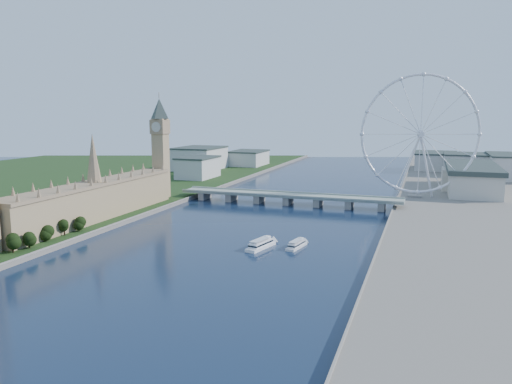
% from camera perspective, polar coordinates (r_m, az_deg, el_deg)
% --- Properties ---
extents(ground, '(2000.00, 2000.00, 0.00)m').
position_cam_1_polar(ground, '(228.53, -17.36, -14.48)').
color(ground, '#1A3249').
rests_on(ground, ground).
extents(parliament_range, '(24.00, 200.00, 70.00)m').
position_cam_1_polar(parliament_range, '(428.84, -17.88, -0.88)').
color(parliament_range, tan).
rests_on(parliament_range, ground).
extents(big_ben, '(20.02, 20.02, 110.00)m').
position_cam_1_polar(big_ben, '(513.60, -10.90, 6.39)').
color(big_ben, tan).
rests_on(big_ben, ground).
extents(westminster_bridge, '(220.00, 22.00, 9.50)m').
position_cam_1_polar(westminster_bridge, '(491.20, 3.70, -0.62)').
color(westminster_bridge, gray).
rests_on(westminster_bridge, ground).
extents(london_eye, '(113.60, 39.12, 124.30)m').
position_cam_1_polar(london_eye, '(522.62, 18.29, 6.25)').
color(london_eye, silver).
rests_on(london_eye, ground).
extents(county_hall, '(54.00, 144.00, 35.00)m').
position_cam_1_polar(county_hall, '(605.64, 23.29, -0.13)').
color(county_hall, beige).
rests_on(county_hall, ground).
extents(city_skyline, '(505.00, 280.00, 32.00)m').
position_cam_1_polar(city_skyline, '(736.04, 12.06, 3.28)').
color(city_skyline, beige).
rests_on(city_skyline, ground).
extents(tour_boat_near, '(14.67, 31.55, 6.76)m').
position_cam_1_polar(tour_boat_near, '(334.54, 0.55, -6.44)').
color(tour_boat_near, white).
rests_on(tour_boat_near, ground).
extents(tour_boat_far, '(10.76, 26.33, 5.61)m').
position_cam_1_polar(tour_boat_far, '(336.82, 4.66, -6.37)').
color(tour_boat_far, silver).
rests_on(tour_boat_far, ground).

